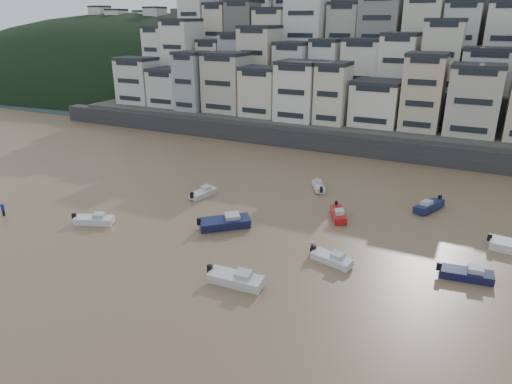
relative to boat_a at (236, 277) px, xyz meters
The scene contains 15 objects.
sea_strip 176.80m from the boat_a, 133.54° to the left, with size 340.00×340.00×0.00m, color #435160.
harbor_wall 48.20m from the boat_a, 92.13° to the left, with size 140.00×3.00×3.50m, color #38383A.
hillside 88.89m from the boat_a, 88.09° to the left, with size 141.04×66.00×50.00m.
headland 159.26m from the boat_a, 132.11° to the left, with size 216.00×135.00×53.33m.
boat_a is the anchor object (origin of this frame).
boat_b 10.28m from the boat_a, 49.16° to the left, with size 4.72×1.54×1.29m, color silver, non-canonical shape.
boat_c 12.40m from the boat_a, 124.72° to the left, with size 6.48×2.12×1.77m, color #161C46, non-canonical shape.
boat_d 21.76m from the boat_a, 29.06° to the left, with size 5.21×1.71×1.42m, color #13173C, non-canonical shape.
boat_e 19.40m from the boat_a, 77.98° to the left, with size 5.04×1.65×1.37m, color #AD1515, non-canonical shape.
boat_f 23.28m from the boat_a, 130.10° to the left, with size 4.71×1.54×1.28m, color silver, non-canonical shape.
boat_h 27.53m from the boat_a, 93.11° to the left, with size 4.37×1.43×1.19m, color silver, non-canonical shape.
boat_i 29.92m from the boat_a, 62.68° to the left, with size 5.51×1.80×1.50m, color #161D45, non-canonical shape.
boat_j 22.19m from the boat_a, 168.95° to the left, with size 5.09×1.67×1.39m, color silver, non-canonical shape.
person_blue 33.82m from the boat_a, behind, with size 0.44×0.44×1.74m, color #1622AA, non-canonical shape.
person_pink 9.69m from the boat_a, 64.18° to the left, with size 0.44×0.44×1.74m, color #F2ABAA, non-canonical shape.
Camera 1 is at (29.72, -14.98, 23.03)m, focal length 32.00 mm.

